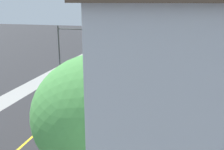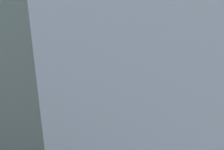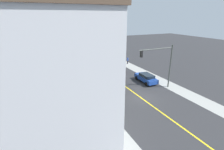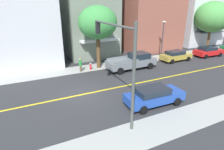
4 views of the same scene
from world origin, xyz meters
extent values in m
plane|color=#2D2D30|center=(0.00, 0.00, 0.00)|extent=(140.00, 140.00, 0.00)
cube|color=#9E9E99|center=(-6.80, 0.00, 0.00)|extent=(2.63, 126.00, 0.01)
cube|color=#9E9E99|center=(6.80, 0.00, 0.00)|extent=(2.63, 126.00, 0.01)
cube|color=yellow|center=(0.00, 0.00, 0.00)|extent=(0.20, 126.00, 0.00)
cube|color=silver|center=(-13.51, -4.52, 5.64)|extent=(11.30, 9.69, 11.28)
cube|color=gray|center=(-13.51, 5.48, 7.37)|extent=(8.33, 7.15, 14.75)
cube|color=silver|center=(-8.83, 5.48, 2.92)|extent=(1.02, 5.43, 0.24)
cube|color=#935142|center=(-13.51, 15.99, 5.26)|extent=(9.62, 9.38, 10.53)
cube|color=silver|center=(-13.51, 27.29, 4.97)|extent=(8.53, 9.15, 9.95)
cube|color=slate|center=(-8.56, 27.29, 2.77)|extent=(1.36, 6.95, 0.24)
cylinder|color=brown|center=(-7.53, 25.29, 1.63)|extent=(0.43, 0.43, 3.26)
ellipsoid|color=#4C9947|center=(-7.53, 25.29, 5.47)|extent=(5.90, 5.90, 5.02)
cylinder|color=brown|center=(-6.46, 4.26, 1.90)|extent=(0.51, 0.51, 3.80)
ellipsoid|color=#3D8E42|center=(-6.46, 4.26, 5.51)|extent=(4.56, 4.56, 3.88)
cylinder|color=red|center=(-6.16, 3.07, 0.34)|extent=(0.24, 0.24, 0.67)
sphere|color=#B2B2B7|center=(-6.16, 3.07, 0.74)|extent=(0.22, 0.22, 0.22)
cylinder|color=#B2B2B7|center=(-6.33, 3.07, 0.37)|extent=(0.10, 0.10, 0.10)
cylinder|color=#B2B2B7|center=(-5.99, 3.07, 0.37)|extent=(0.10, 0.10, 0.10)
cylinder|color=#4C4C51|center=(-6.25, 8.90, 0.59)|extent=(0.07, 0.07, 1.19)
cube|color=#2D2D33|center=(-6.25, 8.90, 1.32)|extent=(0.12, 0.18, 0.26)
cylinder|color=#474C47|center=(6.10, 1.41, 3.37)|extent=(0.20, 0.20, 6.74)
cylinder|color=#474C47|center=(3.20, 1.41, 6.31)|extent=(5.82, 0.14, 0.14)
cube|color=black|center=(0.69, 1.41, 5.81)|extent=(0.26, 0.32, 0.90)
sphere|color=red|center=(0.69, 1.41, 6.11)|extent=(0.20, 0.20, 0.20)
sphere|color=yellow|center=(0.69, 1.41, 5.81)|extent=(0.20, 0.20, 0.20)
sphere|color=green|center=(0.69, 1.41, 5.51)|extent=(0.20, 0.20, 0.20)
cylinder|color=#38383D|center=(-6.42, 14.12, 2.52)|extent=(0.16, 0.16, 5.05)
ellipsoid|color=silver|center=(-6.42, 14.12, 5.20)|extent=(0.70, 0.36, 0.24)
cube|color=red|center=(-4.16, 21.33, 0.66)|extent=(2.09, 4.57, 0.69)
cube|color=#19232D|center=(-4.17, 21.10, 1.24)|extent=(1.77, 2.50, 0.46)
cylinder|color=black|center=(-5.03, 22.85, 0.32)|extent=(0.25, 0.65, 0.64)
cylinder|color=black|center=(-3.15, 22.76, 0.32)|extent=(0.25, 0.65, 0.64)
cylinder|color=black|center=(-5.17, 19.89, 0.32)|extent=(0.25, 0.65, 0.64)
cylinder|color=black|center=(-3.30, 19.80, 0.32)|extent=(0.25, 0.65, 0.64)
cylinder|color=black|center=(-5.34, 26.19, 0.32)|extent=(0.25, 0.65, 0.64)
cube|color=#B29338|center=(-4.42, 15.10, 0.65)|extent=(1.85, 4.51, 0.66)
cube|color=#19232D|center=(-4.42, 14.88, 1.20)|extent=(1.61, 2.44, 0.45)
cylinder|color=black|center=(-5.34, 16.57, 0.32)|extent=(0.23, 0.64, 0.64)
cylinder|color=black|center=(-3.54, 16.59, 0.32)|extent=(0.23, 0.64, 0.64)
cylinder|color=black|center=(-5.30, 13.61, 0.32)|extent=(0.23, 0.64, 0.64)
cylinder|color=black|center=(-3.51, 13.63, 0.32)|extent=(0.23, 0.64, 0.64)
cube|color=#1E429E|center=(4.15, 4.70, 0.66)|extent=(2.01, 4.81, 0.67)
cube|color=#19232D|center=(4.14, 4.47, 1.23)|extent=(1.70, 2.62, 0.46)
cylinder|color=black|center=(3.31, 6.30, 0.32)|extent=(0.25, 0.65, 0.64)
cylinder|color=black|center=(5.13, 6.23, 0.32)|extent=(0.25, 0.65, 0.64)
cylinder|color=black|center=(3.18, 3.18, 0.32)|extent=(0.25, 0.65, 0.64)
cylinder|color=black|center=(5.00, 3.10, 0.32)|extent=(0.25, 0.65, 0.64)
cube|color=slate|center=(-4.11, 7.58, 0.82)|extent=(2.21, 6.21, 0.85)
cube|color=#19232D|center=(-4.13, 8.70, 1.59)|extent=(1.96, 2.26, 0.69)
cube|color=slate|center=(-5.04, 6.33, 1.37)|extent=(0.16, 3.21, 0.24)
cube|color=slate|center=(-3.12, 6.37, 1.37)|extent=(0.16, 3.21, 0.24)
cylinder|color=black|center=(-5.19, 9.66, 0.40)|extent=(0.30, 0.81, 0.80)
cylinder|color=black|center=(-3.11, 9.70, 0.40)|extent=(0.30, 0.81, 0.80)
cylinder|color=black|center=(-5.11, 5.47, 0.40)|extent=(0.30, 0.81, 0.80)
cylinder|color=black|center=(-3.02, 5.51, 0.40)|extent=(0.30, 0.81, 0.80)
cylinder|color=brown|center=(-5.93, 1.74, 0.37)|extent=(0.25, 0.25, 0.75)
cylinder|color=#288C38|center=(-5.93, 1.74, 1.09)|extent=(0.34, 0.34, 0.68)
sphere|color=tan|center=(-5.93, 1.74, 1.53)|extent=(0.21, 0.21, 0.21)
camera|label=1|loc=(-10.46, 34.99, 9.96)|focal=42.12mm
camera|label=2|loc=(-23.34, -4.69, 8.77)|focal=28.79mm
camera|label=3|loc=(-12.75, -17.95, 10.75)|focal=27.72mm
camera|label=4|loc=(14.77, -4.21, 7.61)|focal=30.39mm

